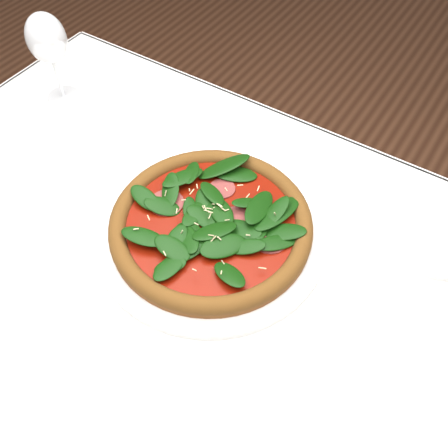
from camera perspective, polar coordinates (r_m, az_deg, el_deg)
The scene contains 6 objects.
ground at distance 1.48m, azimuth -2.44°, elevation -20.71°, with size 6.00×6.00×0.00m, color brown.
dining_table at distance 0.88m, azimuth -3.87°, elevation -7.92°, with size 1.21×0.81×0.75m.
plate at distance 0.82m, azimuth -1.48°, elevation -0.74°, with size 0.38×0.38×0.02m.
pizza at distance 0.80m, azimuth -1.52°, elevation 0.21°, with size 0.36×0.36×0.04m.
wine_glass at distance 1.06m, azimuth -19.59°, elevation 19.17°, with size 0.08×0.08×0.19m.
saucer_far at distance 0.88m, azimuth 23.16°, elevation -1.80°, with size 0.15×0.15×0.01m.
Camera 1 is at (0.29, -0.34, 1.41)m, focal length 40.00 mm.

